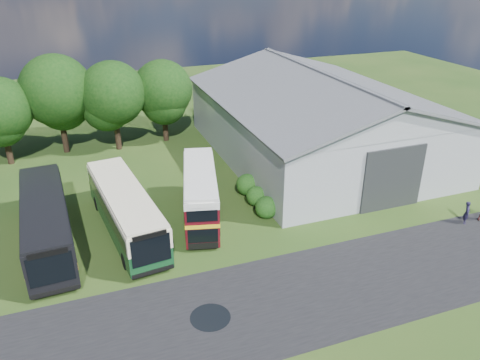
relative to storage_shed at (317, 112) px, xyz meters
name	(u,v)px	position (x,y,z in m)	size (l,w,h in m)	color
ground	(220,279)	(-15.00, -15.98, -4.17)	(120.00, 120.00, 0.00)	#1E3C13
asphalt_road	(286,299)	(-12.00, -18.98, -4.17)	(60.00, 8.00, 0.02)	black
puddle	(210,318)	(-16.50, -18.98, -4.17)	(2.20, 2.20, 0.01)	black
storage_shed	(317,112)	(0.00, 0.00, 0.00)	(18.80, 24.80, 8.15)	gray
tree_mid	(57,91)	(-23.00, 8.82, 2.02)	(6.80, 6.80, 9.60)	black
tree_right_a	(113,94)	(-18.00, 7.82, 1.52)	(6.26, 6.26, 8.83)	black
tree_right_b	(163,90)	(-13.00, 8.62, 1.27)	(5.98, 5.98, 8.45)	black
shrub_front	(266,216)	(-9.40, -9.98, -4.17)	(1.70, 1.70, 1.70)	#194714
shrub_mid	(256,204)	(-9.40, -7.98, -4.17)	(1.60, 1.60, 1.60)	#194714
shrub_back	(247,194)	(-9.40, -5.98, -4.17)	(1.80, 1.80, 1.80)	#194714
bus_green_single	(125,210)	(-19.41, -8.61, -2.41)	(4.16, 12.20, 3.30)	black
bus_maroon_double	(200,195)	(-14.02, -8.56, -2.24)	(4.41, 9.28, 3.87)	black
bus_dark_single	(46,222)	(-24.54, -8.47, -2.38)	(3.46, 12.30, 3.35)	black
visitor_a	(467,213)	(3.79, -15.89, -3.29)	(0.64, 0.42, 1.75)	#1B1734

